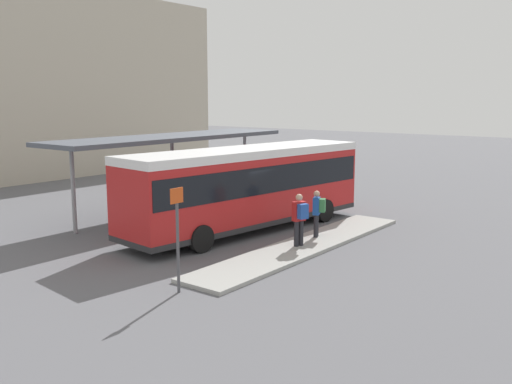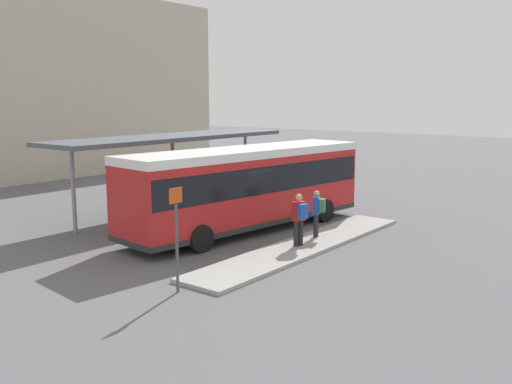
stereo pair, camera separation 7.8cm
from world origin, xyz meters
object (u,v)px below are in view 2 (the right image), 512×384
at_px(city_bus, 248,183).
at_px(bicycle_black, 303,186).
at_px(potted_planter_near_shelter, 287,188).
at_px(pedestrian_waiting, 318,211).
at_px(pedestrian_companion, 299,217).
at_px(bicycle_yellow, 317,187).
at_px(platform_sign, 177,235).

height_order(city_bus, bicycle_black, city_bus).
bearing_deg(city_bus, potted_planter_near_shelter, 27.35).
relative_size(pedestrian_waiting, pedestrian_companion, 0.94).
bearing_deg(potted_planter_near_shelter, pedestrian_companion, -142.91).
bearing_deg(bicycle_yellow, pedestrian_waiting, -62.38).
bearing_deg(platform_sign, pedestrian_waiting, 0.18).
height_order(bicycle_yellow, potted_planter_near_shelter, potted_planter_near_shelter).
bearing_deg(city_bus, platform_sign, -149.18).
bearing_deg(pedestrian_companion, platform_sign, 108.19).
xyz_separation_m(pedestrian_companion, bicycle_black, (9.85, 6.22, -0.75)).
height_order(pedestrian_waiting, pedestrian_companion, pedestrian_companion).
distance_m(pedestrian_companion, bicycle_black, 11.68).
bearing_deg(pedestrian_companion, pedestrian_waiting, -61.97).
bearing_deg(bicycle_black, pedestrian_companion, 129.96).
bearing_deg(city_bus, pedestrian_waiting, -76.42).
bearing_deg(pedestrian_waiting, platform_sign, 66.98).
distance_m(city_bus, bicycle_black, 9.34).
relative_size(city_bus, bicycle_black, 6.10).
xyz_separation_m(pedestrian_waiting, platform_sign, (-7.03, -0.02, 0.47)).
height_order(bicycle_black, potted_planter_near_shelter, potted_planter_near_shelter).
bearing_deg(bicycle_black, pedestrian_waiting, 133.43).
xyz_separation_m(bicycle_yellow, potted_planter_near_shelter, (-3.04, -0.15, 0.38)).
xyz_separation_m(bicycle_yellow, bicycle_black, (-0.21, 0.76, 0.04)).
xyz_separation_m(pedestrian_waiting, potted_planter_near_shelter, (5.53, 5.11, -0.36)).
relative_size(bicycle_black, potted_planter_near_shelter, 1.29).
height_order(bicycle_yellow, platform_sign, platform_sign).
bearing_deg(pedestrian_companion, city_bus, -0.16).
relative_size(bicycle_yellow, platform_sign, 0.57).
bearing_deg(bicycle_black, platform_sign, 119.11).
distance_m(city_bus, pedestrian_waiting, 3.05).
relative_size(city_bus, platform_sign, 3.91).
distance_m(pedestrian_waiting, bicycle_yellow, 10.08).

